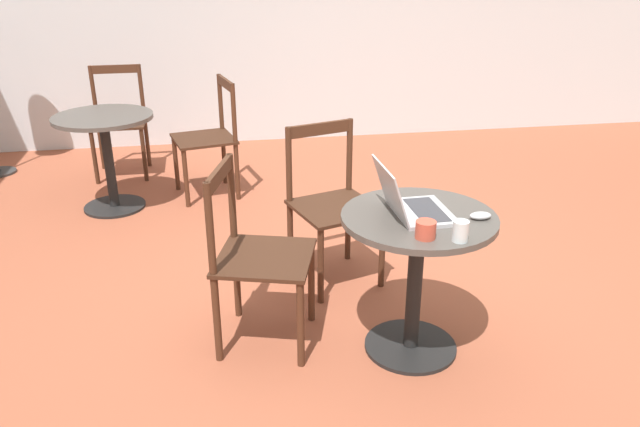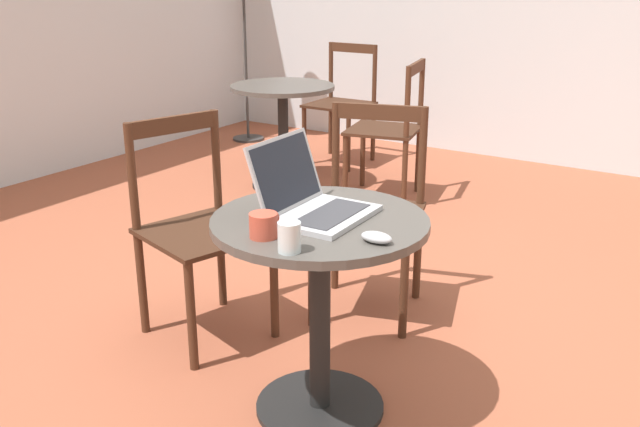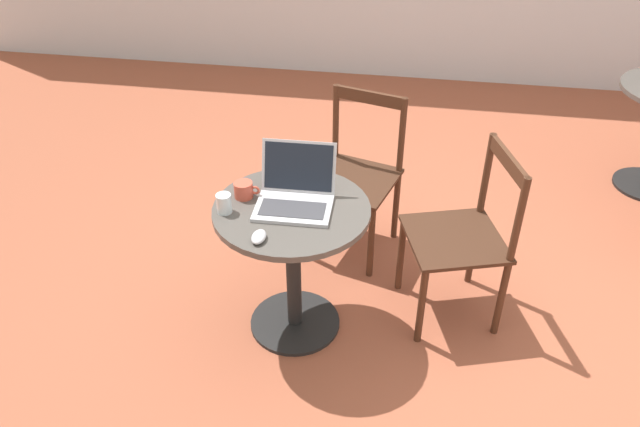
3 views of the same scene
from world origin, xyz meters
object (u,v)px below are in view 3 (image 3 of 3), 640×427
(chair_near_right, at_px, (463,238))
(laptop, at_px, (295,194))
(cafe_table_near, at_px, (293,242))
(mug, at_px, (244,190))
(mouse, at_px, (259,237))
(drinking_glass, at_px, (224,203))
(chair_near_back, at_px, (356,176))

(chair_near_right, relative_size, laptop, 2.63)
(chair_near_right, distance_m, laptop, 0.88)
(cafe_table_near, bearing_deg, mug, 167.68)
(mouse, distance_m, drinking_glass, 0.27)
(laptop, height_order, mug, laptop)
(chair_near_right, bearing_deg, mouse, -150.09)
(laptop, bearing_deg, chair_near_right, 15.47)
(laptop, height_order, drinking_glass, laptop)
(chair_near_right, height_order, mug, chair_near_right)
(cafe_table_near, xyz_separation_m, chair_near_back, (0.21, 0.74, -0.06))
(mouse, bearing_deg, chair_near_back, 73.28)
(cafe_table_near, xyz_separation_m, drinking_glass, (-0.29, -0.08, 0.24))
(chair_near_back, bearing_deg, chair_near_right, -39.71)
(mug, bearing_deg, laptop, -3.96)
(laptop, bearing_deg, chair_near_back, 73.97)
(cafe_table_near, xyz_separation_m, mug, (-0.23, 0.05, 0.23))
(cafe_table_near, xyz_separation_m, mouse, (-0.09, -0.26, 0.21))
(chair_near_back, height_order, mug, chair_near_back)
(mouse, height_order, mug, mug)
(chair_near_back, xyz_separation_m, laptop, (-0.20, -0.71, 0.31))
(chair_near_right, height_order, mouse, chair_near_right)
(chair_near_right, xyz_separation_m, mug, (-1.03, -0.20, 0.30))
(drinking_glass, bearing_deg, cafe_table_near, 15.96)
(cafe_table_near, relative_size, mug, 5.96)
(chair_near_back, relative_size, mug, 7.56)
(chair_near_right, relative_size, mug, 7.56)
(laptop, relative_size, mouse, 3.51)
(mouse, bearing_deg, chair_near_right, 29.91)
(chair_near_right, relative_size, drinking_glass, 10.24)
(chair_near_back, relative_size, laptop, 2.63)
(cafe_table_near, height_order, chair_near_right, chair_near_right)
(chair_near_right, height_order, drinking_glass, chair_near_right)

